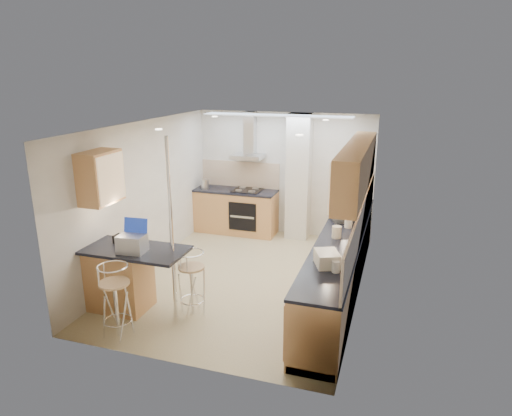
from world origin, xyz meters
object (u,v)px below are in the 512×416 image
(microwave, at_px, (342,212))
(bar_stool_end, at_px, (192,283))
(bar_stool_near, at_px, (116,301))
(bread_bin, at_px, (327,259))
(laptop, at_px, (132,244))

(microwave, height_order, bar_stool_end, microwave)
(bar_stool_near, xyz_separation_m, bar_stool_end, (0.67, 0.81, -0.03))
(bar_stool_end, xyz_separation_m, bread_bin, (1.82, 0.13, 0.54))
(laptop, relative_size, bread_bin, 1.02)
(bar_stool_end, distance_m, bread_bin, 1.90)
(microwave, distance_m, bar_stool_near, 3.78)
(microwave, bearing_deg, bread_bin, 162.89)
(laptop, xyz_separation_m, bar_stool_end, (0.72, 0.27, -0.59))
(microwave, bearing_deg, bar_stool_near, 120.46)
(bar_stool_end, relative_size, bread_bin, 2.70)
(bar_stool_end, bearing_deg, laptop, 137.54)
(bar_stool_near, bearing_deg, bar_stool_end, 33.75)
(laptop, distance_m, bar_stool_near, 0.78)
(microwave, relative_size, bar_stool_near, 0.49)
(microwave, xyz_separation_m, bar_stool_near, (-2.41, -2.85, -0.56))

